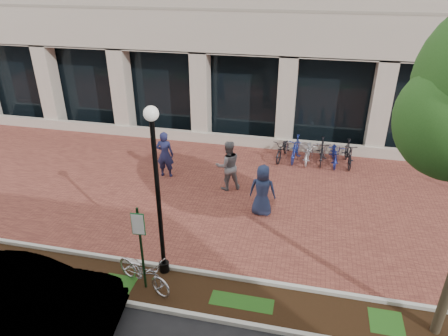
% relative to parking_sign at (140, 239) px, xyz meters
% --- Properties ---
extents(ground, '(120.00, 120.00, 0.00)m').
position_rel_parking_sign_xyz_m(ground, '(0.68, 5.32, -1.57)').
color(ground, black).
rests_on(ground, ground).
extents(brick_plaza, '(40.00, 9.00, 0.01)m').
position_rel_parking_sign_xyz_m(brick_plaza, '(0.68, 5.32, -1.56)').
color(brick_plaza, brown).
rests_on(brick_plaza, ground).
extents(planting_strip, '(40.00, 1.50, 0.01)m').
position_rel_parking_sign_xyz_m(planting_strip, '(0.68, 0.07, -1.56)').
color(planting_strip, black).
rests_on(planting_strip, ground).
extents(curb_plaza_side, '(40.00, 0.12, 0.12)m').
position_rel_parking_sign_xyz_m(curb_plaza_side, '(0.68, 0.82, -1.51)').
color(curb_plaza_side, beige).
rests_on(curb_plaza_side, ground).
extents(curb_street_side, '(40.00, 0.12, 0.12)m').
position_rel_parking_sign_xyz_m(curb_street_side, '(0.68, -0.68, -1.51)').
color(curb_street_side, beige).
rests_on(curb_street_side, ground).
extents(parking_sign, '(0.34, 0.07, 2.47)m').
position_rel_parking_sign_xyz_m(parking_sign, '(0.00, 0.00, 0.00)').
color(parking_sign, '#123318').
rests_on(parking_sign, ground).
extents(lamppost, '(0.36, 0.36, 4.77)m').
position_rel_parking_sign_xyz_m(lamppost, '(0.26, 0.72, 1.12)').
color(lamppost, black).
rests_on(lamppost, ground).
extents(locked_bicycle, '(1.96, 1.33, 0.97)m').
position_rel_parking_sign_xyz_m(locked_bicycle, '(-0.04, 0.05, -1.08)').
color(locked_bicycle, '#B2B2B6').
rests_on(locked_bicycle, ground).
extents(pedestrian_left, '(0.71, 0.48, 1.91)m').
position_rel_parking_sign_xyz_m(pedestrian_left, '(-1.66, 6.11, -0.62)').
color(pedestrian_left, '#1D204A').
rests_on(pedestrian_left, ground).
extents(pedestrian_mid, '(1.18, 1.09, 1.94)m').
position_rel_parking_sign_xyz_m(pedestrian_mid, '(0.99, 5.65, -0.60)').
color(pedestrian_mid, slate).
rests_on(pedestrian_mid, ground).
extents(pedestrian_right, '(0.91, 0.61, 1.82)m').
position_rel_parking_sign_xyz_m(pedestrian_right, '(2.48, 4.20, -0.66)').
color(pedestrian_right, '#1F2B4D').
rests_on(pedestrian_right, ground).
extents(bike_rack_cluster, '(3.55, 1.91, 1.07)m').
position_rel_parking_sign_xyz_m(bike_rack_cluster, '(4.13, 8.78, -1.07)').
color(bike_rack_cluster, black).
rests_on(bike_rack_cluster, ground).
extents(sedan_near_curb, '(4.68, 2.18, 1.49)m').
position_rel_parking_sign_xyz_m(sedan_near_curb, '(-2.28, -1.69, -0.83)').
color(sedan_near_curb, '#AFB0B4').
rests_on(sedan_near_curb, ground).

